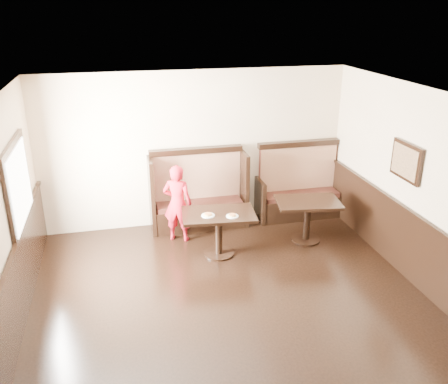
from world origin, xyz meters
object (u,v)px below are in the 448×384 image
object	(u,v)px
booth_main	(198,199)
booth_neighbor	(299,192)
table_neighbor	(307,211)
table_main	(219,223)
child	(178,203)

from	to	relation	value
booth_main	booth_neighbor	bearing A→B (deg)	-0.05
booth_main	table_neighbor	bearing A→B (deg)	-31.24
table_main	child	world-z (taller)	child
table_main	booth_main	bearing A→B (deg)	102.29
table_main	child	distance (m)	0.88
booth_main	table_main	xyz separation A→B (m)	(0.12, -1.17, 0.04)
table_main	table_neighbor	distance (m)	1.59
booth_neighbor	table_neighbor	size ratio (longest dim) A/B	1.43
child	table_neighbor	bearing A→B (deg)	-170.82
booth_main	child	world-z (taller)	booth_main
table_main	booth_neighbor	bearing A→B (deg)	38.89
booth_neighbor	child	size ratio (longest dim) A/B	1.21
booth_neighbor	table_main	xyz separation A→B (m)	(-1.83, -1.16, 0.08)
child	booth_main	bearing A→B (deg)	-108.65
table_main	table_neighbor	size ratio (longest dim) A/B	1.07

